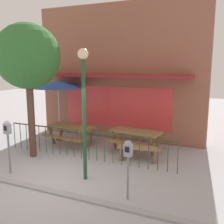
{
  "coord_description": "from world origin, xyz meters",
  "views": [
    {
      "loc": [
        4.14,
        -5.47,
        3.13
      ],
      "look_at": [
        0.8,
        2.19,
        1.58
      ],
      "focal_mm": 42.05,
      "sensor_mm": 36.0,
      "label": 1
    }
  ],
  "objects_px": {
    "picnic_table_left": "(71,130)",
    "patio_bench": "(139,151)",
    "parking_meter_far": "(128,154)",
    "parking_meter_near": "(8,133)",
    "patio_umbrella": "(58,84)",
    "picnic_table_right": "(136,135)",
    "street_tree": "(28,57)",
    "street_lamp": "(84,95)"
  },
  "relations": [
    {
      "from": "picnic_table_left",
      "to": "parking_meter_far",
      "type": "relative_size",
      "value": 1.36
    },
    {
      "from": "picnic_table_left",
      "to": "patio_umbrella",
      "type": "height_order",
      "value": "patio_umbrella"
    },
    {
      "from": "picnic_table_left",
      "to": "patio_bench",
      "type": "xyz_separation_m",
      "value": [
        2.91,
        -0.57,
        -0.26
      ]
    },
    {
      "from": "parking_meter_far",
      "to": "street_lamp",
      "type": "height_order",
      "value": "street_lamp"
    },
    {
      "from": "parking_meter_far",
      "to": "street_tree",
      "type": "height_order",
      "value": "street_tree"
    },
    {
      "from": "picnic_table_right",
      "to": "parking_meter_near",
      "type": "bearing_deg",
      "value": -129.53
    },
    {
      "from": "parking_meter_far",
      "to": "parking_meter_near",
      "type": "bearing_deg",
      "value": 179.56
    },
    {
      "from": "parking_meter_far",
      "to": "picnic_table_left",
      "type": "bearing_deg",
      "value": 138.88
    },
    {
      "from": "patio_umbrella",
      "to": "parking_meter_near",
      "type": "height_order",
      "value": "patio_umbrella"
    },
    {
      "from": "parking_meter_near",
      "to": "street_tree",
      "type": "bearing_deg",
      "value": 103.75
    },
    {
      "from": "patio_umbrella",
      "to": "street_tree",
      "type": "relative_size",
      "value": 0.56
    },
    {
      "from": "patio_umbrella",
      "to": "parking_meter_near",
      "type": "distance_m",
      "value": 3.74
    },
    {
      "from": "patio_bench",
      "to": "picnic_table_right",
      "type": "bearing_deg",
      "value": 114.65
    },
    {
      "from": "street_tree",
      "to": "street_lamp",
      "type": "bearing_deg",
      "value": -18.97
    },
    {
      "from": "picnic_table_left",
      "to": "parking_meter_far",
      "type": "bearing_deg",
      "value": -41.12
    },
    {
      "from": "picnic_table_left",
      "to": "patio_umbrella",
      "type": "xyz_separation_m",
      "value": [
        -0.91,
        0.54,
        1.68
      ]
    },
    {
      "from": "picnic_table_left",
      "to": "street_tree",
      "type": "height_order",
      "value": "street_tree"
    },
    {
      "from": "picnic_table_left",
      "to": "patio_umbrella",
      "type": "distance_m",
      "value": 1.99
    },
    {
      "from": "patio_umbrella",
      "to": "street_lamp",
      "type": "xyz_separation_m",
      "value": [
        2.89,
        -2.97,
        0.03
      ]
    },
    {
      "from": "picnic_table_right",
      "to": "parking_meter_near",
      "type": "relative_size",
      "value": 1.27
    },
    {
      "from": "street_tree",
      "to": "patio_umbrella",
      "type": "bearing_deg",
      "value": 99.78
    },
    {
      "from": "street_lamp",
      "to": "parking_meter_far",
      "type": "bearing_deg",
      "value": -21.29
    },
    {
      "from": "patio_umbrella",
      "to": "parking_meter_far",
      "type": "height_order",
      "value": "patio_umbrella"
    },
    {
      "from": "picnic_table_left",
      "to": "parking_meter_far",
      "type": "height_order",
      "value": "parking_meter_far"
    },
    {
      "from": "parking_meter_far",
      "to": "street_lamp",
      "type": "bearing_deg",
      "value": 158.71
    },
    {
      "from": "street_tree",
      "to": "street_lamp",
      "type": "xyz_separation_m",
      "value": [
        2.52,
        -0.87,
        -1.0
      ]
    },
    {
      "from": "parking_meter_near",
      "to": "patio_umbrella",
      "type": "bearing_deg",
      "value": 101.38
    },
    {
      "from": "patio_umbrella",
      "to": "patio_bench",
      "type": "height_order",
      "value": "patio_umbrella"
    },
    {
      "from": "patio_bench",
      "to": "patio_umbrella",
      "type": "bearing_deg",
      "value": 163.8
    },
    {
      "from": "parking_meter_far",
      "to": "patio_umbrella",
      "type": "bearing_deg",
      "value": 140.77
    },
    {
      "from": "patio_bench",
      "to": "parking_meter_near",
      "type": "relative_size",
      "value": 0.92
    },
    {
      "from": "parking_meter_near",
      "to": "patio_bench",
      "type": "bearing_deg",
      "value": 37.6
    },
    {
      "from": "street_tree",
      "to": "parking_meter_far",
      "type": "bearing_deg",
      "value": -19.82
    },
    {
      "from": "patio_umbrella",
      "to": "picnic_table_right",
      "type": "bearing_deg",
      "value": -3.78
    },
    {
      "from": "patio_umbrella",
      "to": "parking_meter_far",
      "type": "distance_m",
      "value": 5.72
    },
    {
      "from": "picnic_table_right",
      "to": "patio_umbrella",
      "type": "distance_m",
      "value": 3.81
    },
    {
      "from": "picnic_table_left",
      "to": "parking_meter_near",
      "type": "relative_size",
      "value": 1.25
    },
    {
      "from": "picnic_table_left",
      "to": "patio_bench",
      "type": "bearing_deg",
      "value": -10.98
    },
    {
      "from": "picnic_table_left",
      "to": "street_lamp",
      "type": "height_order",
      "value": "street_lamp"
    },
    {
      "from": "picnic_table_left",
      "to": "picnic_table_right",
      "type": "distance_m",
      "value": 2.53
    },
    {
      "from": "parking_meter_far",
      "to": "street_lamp",
      "type": "xyz_separation_m",
      "value": [
        -1.44,
        0.56,
        1.22
      ]
    },
    {
      "from": "picnic_table_right",
      "to": "street_lamp",
      "type": "height_order",
      "value": "street_lamp"
    }
  ]
}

